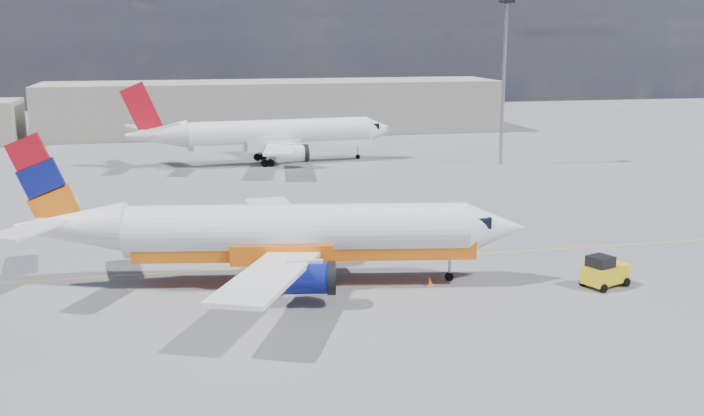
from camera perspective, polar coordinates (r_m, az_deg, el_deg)
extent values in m
plane|color=#59595E|center=(50.57, -1.25, -4.98)|extent=(240.00, 240.00, 0.00)
cube|color=yellow|center=(53.39, -1.87, -4.02)|extent=(70.00, 0.15, 0.01)
cube|color=#A6A08F|center=(123.67, -5.64, 7.31)|extent=(70.00, 14.00, 8.00)
cylinder|color=white|center=(48.41, -3.98, -1.60)|extent=(21.15, 6.67, 3.23)
cone|color=white|center=(49.66, 10.43, -1.42)|extent=(4.29, 3.82, 3.23)
cone|color=white|center=(50.60, -19.78, -1.32)|extent=(7.07, 4.14, 3.07)
cube|color=black|center=(49.25, 8.94, -0.85)|extent=(1.96, 2.42, 0.67)
cube|color=orange|center=(48.68, -3.40, -2.84)|extent=(21.06, 6.11, 1.14)
cube|color=white|center=(55.13, -5.29, -0.78)|extent=(3.91, 11.60, 0.76)
cube|color=white|center=(42.31, -6.10, -4.95)|extent=(7.35, 11.67, 0.76)
cylinder|color=navy|center=(52.98, -3.33, -2.31)|extent=(3.67, 2.35, 1.81)
cylinder|color=navy|center=(44.77, -3.46, -5.12)|extent=(3.67, 2.35, 1.81)
cylinder|color=black|center=(52.98, -1.68, -2.29)|extent=(0.80, 2.05, 2.00)
cylinder|color=black|center=(44.77, -1.50, -5.10)|extent=(0.80, 2.05, 2.00)
cube|color=orange|center=(50.46, -21.57, 1.87)|extent=(4.45, 1.03, 5.93)
cube|color=white|center=(53.72, -20.35, 0.09)|extent=(2.76, 5.01, 0.17)
cube|color=white|center=(48.11, -22.50, -1.47)|extent=(4.05, 5.18, 0.17)
cylinder|color=#95959C|center=(49.68, 7.11, -3.97)|extent=(0.20, 0.20, 2.00)
cylinder|color=black|center=(49.95, 7.08, -4.98)|extent=(0.56, 0.31, 0.53)
cylinder|color=black|center=(51.49, -5.99, -4.23)|extent=(0.90, 0.50, 0.86)
cylinder|color=black|center=(47.15, -6.31, -5.83)|extent=(0.90, 0.50, 0.86)
cylinder|color=white|center=(94.53, -5.30, 5.43)|extent=(21.93, 5.31, 3.36)
cone|color=white|center=(98.00, 2.09, 5.72)|extent=(4.24, 3.70, 3.36)
cone|color=white|center=(92.58, -14.03, 5.17)|extent=(7.17, 3.80, 3.19)
cube|color=black|center=(97.48, 1.32, 6.01)|extent=(1.88, 2.41, 0.69)
cube|color=white|center=(94.78, -5.00, 4.76)|extent=(21.88, 4.72, 1.18)
cube|color=white|center=(101.08, -6.95, 5.34)|extent=(6.88, 12.23, 0.79)
cube|color=white|center=(87.64, -5.28, 4.28)|extent=(4.94, 12.19, 0.79)
cylinder|color=white|center=(99.18, -5.55, 4.69)|extent=(3.71, 2.19, 1.88)
cylinder|color=white|center=(90.59, -4.38, 3.96)|extent=(3.71, 2.19, 1.88)
cylinder|color=black|center=(99.51, -4.65, 4.74)|extent=(0.68, 2.11, 2.07)
cylinder|color=black|center=(90.95, -3.41, 4.01)|extent=(0.68, 2.11, 2.07)
cube|color=red|center=(92.19, -15.06, 6.97)|extent=(4.64, 0.71, 6.16)
cube|color=white|center=(95.57, -15.07, 5.72)|extent=(3.94, 5.39, 0.18)
cube|color=white|center=(89.30, -14.88, 5.28)|extent=(3.21, 5.29, 0.18)
cylinder|color=#95959C|center=(97.36, 0.43, 4.31)|extent=(0.19, 0.19, 2.07)
cylinder|color=black|center=(97.51, 0.43, 3.75)|extent=(0.57, 0.29, 0.55)
cylinder|color=black|center=(96.88, -6.71, 3.71)|extent=(0.92, 0.45, 0.89)
cylinder|color=black|center=(92.28, -6.15, 3.28)|extent=(0.92, 0.45, 0.89)
cylinder|color=black|center=(50.59, 16.45, -5.18)|extent=(0.59, 0.41, 0.55)
cylinder|color=black|center=(49.70, 17.81, -5.59)|extent=(0.59, 0.41, 0.55)
cylinder|color=black|center=(52.25, 17.97, -4.72)|extent=(0.59, 0.41, 0.55)
cylinder|color=black|center=(51.39, 19.32, -5.11)|extent=(0.59, 0.41, 0.55)
cube|color=yellow|center=(50.81, 17.94, -4.56)|extent=(3.21, 2.49, 1.09)
cube|color=black|center=(50.15, 17.62, -3.72)|extent=(1.71, 1.71, 0.66)
cube|color=white|center=(49.01, 5.64, -5.60)|extent=(0.42, 0.42, 0.04)
cone|color=#EE5009|center=(48.92, 5.65, -5.27)|extent=(0.35, 0.35, 0.54)
cylinder|color=#95959C|center=(94.17, 10.96, 8.73)|extent=(0.41, 0.41, 18.57)
cube|color=black|center=(94.05, 11.21, 14.55)|extent=(1.39, 1.39, 0.46)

